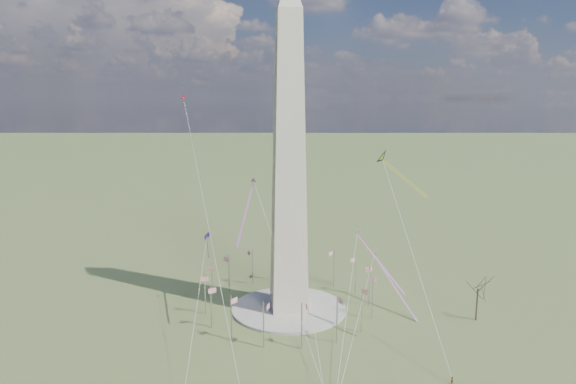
{
  "coord_description": "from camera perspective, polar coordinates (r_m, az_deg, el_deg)",
  "views": [
    {
      "loc": [
        -19.89,
        -151.48,
        65.68
      ],
      "look_at": [
        -0.29,
        0.0,
        37.86
      ],
      "focal_mm": 32.0,
      "sensor_mm": 36.0,
      "label": 1
    }
  ],
  "objects": [
    {
      "name": "kite_small_red",
      "position": [
        187.99,
        -11.57,
        10.19
      ],
      "size": [
        1.76,
        1.7,
        5.0
      ],
      "rotation": [
        0.0,
        0.0,
        3.1
      ],
      "color": "red",
      "rests_on": "ground"
    },
    {
      "name": "kite_delta_black",
      "position": [
        174.44,
        10.7,
        3.51
      ],
      "size": [
        16.33,
        15.17,
        14.96
      ],
      "rotation": [
        0.0,
        0.0,
        3.99
      ],
      "color": "black",
      "rests_on": "ground"
    },
    {
      "name": "kite_streamer_mid",
      "position": [
        148.78,
        -4.45,
        -1.16
      ],
      "size": [
        7.22,
        21.97,
        15.4
      ],
      "rotation": [
        0.0,
        0.0,
        2.87
      ],
      "color": "#FF5A28",
      "rests_on": "ground"
    },
    {
      "name": "plaza",
      "position": [
        166.14,
        0.1,
        -12.81
      ],
      "size": [
        36.0,
        36.0,
        0.8
      ],
      "primitive_type": "cylinder",
      "color": "#B3B1A4",
      "rests_on": "ground"
    },
    {
      "name": "person_east",
      "position": [
        133.21,
        17.76,
        -19.3
      ],
      "size": [
        0.75,
        0.58,
        1.82
      ],
      "primitive_type": "imported",
      "rotation": [
        0.0,
        0.0,
        3.39
      ],
      "color": "gray",
      "rests_on": "ground"
    },
    {
      "name": "tree_near",
      "position": [
        165.03,
        20.37,
        -9.82
      ],
      "size": [
        8.55,
        8.55,
        14.97
      ],
      "color": "#453B2A",
      "rests_on": "ground"
    },
    {
      "name": "kite_small_white",
      "position": [
        200.35,
        -0.78,
        8.28
      ],
      "size": [
        1.52,
        2.26,
        4.8
      ],
      "rotation": [
        0.0,
        0.0,
        2.51
      ],
      "color": "white",
      "rests_on": "ground"
    },
    {
      "name": "kite_streamer_left",
      "position": [
        147.37,
        9.48,
        -6.83
      ],
      "size": [
        9.97,
        18.48,
        13.75
      ],
      "rotation": [
        0.0,
        0.0,
        3.6
      ],
      "color": "#FF5A28",
      "rests_on": "ground"
    },
    {
      "name": "ground",
      "position": [
        166.29,
        0.1,
        -12.94
      ],
      "size": [
        2000.0,
        2000.0,
        0.0
      ],
      "primitive_type": "plane",
      "color": "#3F552A",
      "rests_on": "ground"
    },
    {
      "name": "washington_monument",
      "position": [
        153.8,
        0.11,
        3.7
      ],
      "size": [
        15.56,
        15.56,
        100.0
      ],
      "color": "#C1B1A2",
      "rests_on": "plaza"
    },
    {
      "name": "kite_diamond_purple",
      "position": [
        162.78,
        -8.97,
        -5.18
      ],
      "size": [
        1.99,
        2.9,
        8.8
      ],
      "rotation": [
        0.0,
        0.0,
        3.01
      ],
      "color": "#441974",
      "rests_on": "ground"
    },
    {
      "name": "flagpole_ring",
      "position": [
        163.56,
        0.1,
        -10.6
      ],
      "size": [
        54.4,
        54.4,
        13.0
      ],
      "color": "#B8BBBF",
      "rests_on": "ground"
    },
    {
      "name": "kite_streamer_right",
      "position": [
        169.57,
        11.14,
        -9.28
      ],
      "size": [
        9.37,
        23.8,
        16.95
      ],
      "rotation": [
        0.0,
        0.0,
        3.47
      ],
      "color": "#FF5A28",
      "rests_on": "ground"
    }
  ]
}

